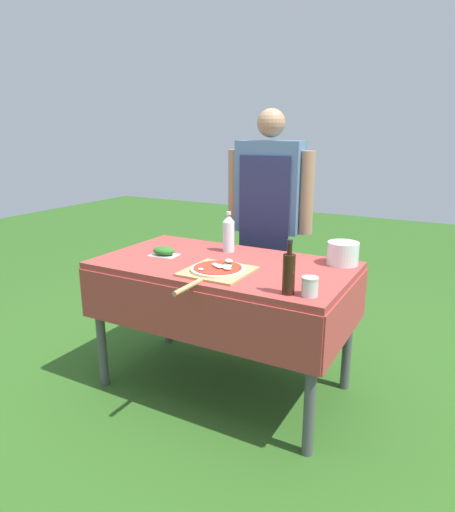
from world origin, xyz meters
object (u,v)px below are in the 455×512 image
Objects in this scene: sauce_jar at (310,288)px; prep_table at (223,280)px; person_cook at (269,210)px; pizza_on_peel at (217,270)px; herb_container at (164,251)px; mixing_tub at (343,253)px; water_bottle at (229,233)px; oil_bottle at (289,273)px.

prep_table is at bearing 154.99° from sauce_jar.
person_cook is 0.92m from pizza_on_peel.
mixing_tub is (0.96, 0.33, 0.04)m from herb_container.
water_bottle reaches higher than prep_table.
herb_container is at bearing 63.12° from person_cook.
person_cook reaches higher than pizza_on_peel.
oil_bottle is at bearing -98.41° from mixing_tub.
pizza_on_peel is 6.34× the size of sauce_jar.
sauce_jar is (0.64, -0.98, -0.15)m from person_cook.
water_bottle is (-0.09, 0.22, 0.21)m from prep_table.
pizza_on_peel is (0.11, -0.89, -0.17)m from person_cook.
oil_bottle reaches higher than sauce_jar.
pizza_on_peel is at bearing 93.60° from person_cook.
oil_bottle is at bearing -41.36° from water_bottle.
water_bottle reaches higher than pizza_on_peel.
mixing_tub reaches higher than prep_table.
mixing_tub is (0.59, 0.28, 0.16)m from prep_table.
sauce_jar is at bearing -89.35° from mixing_tub.
oil_bottle is (0.43, -0.11, 0.08)m from pizza_on_peel.
water_bottle is at bearing 143.86° from sauce_jar.
oil_bottle is at bearing 115.01° from person_cook.
pizza_on_peel is 0.46m from herb_container.
oil_bottle is 1.48× the size of herb_container.
pizza_on_peel is 0.70m from mixing_tub.
sauce_jar is at bearing -13.32° from herb_container.
prep_table is 8.30× the size of mixing_tub.
person_cook reaches higher than oil_bottle.
person_cook is at bearing 146.07° from mixing_tub.
water_bottle is 2.80× the size of sauce_jar.
herb_container is at bearing 162.55° from pizza_on_peel.
prep_table is at bearing -154.20° from mixing_tub.
person_cook is 9.49× the size of mixing_tub.
pizza_on_peel is at bearing 165.58° from oil_bottle.
prep_table is at bearing 149.27° from oil_bottle.
herb_container is (-0.28, -0.27, -0.09)m from water_bottle.
water_bottle reaches higher than mixing_tub.
water_bottle is 1.43× the size of mixing_tub.
water_bottle is (-0.05, -0.49, -0.07)m from person_cook.
mixing_tub reaches higher than herb_container.
pizza_on_peel is 0.45m from water_bottle.
person_cook is 2.94× the size of pizza_on_peel.
prep_table is at bearing -68.16° from water_bottle.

